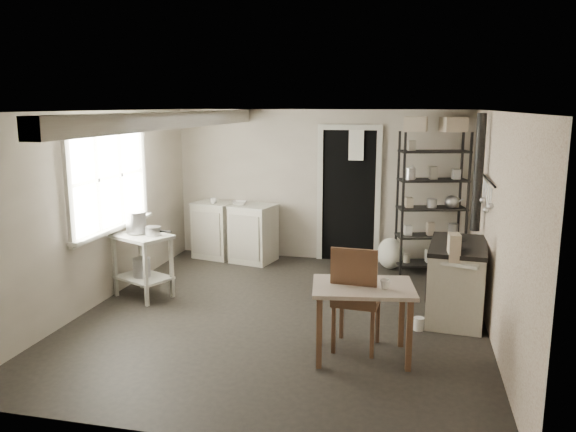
% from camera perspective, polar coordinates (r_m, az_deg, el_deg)
% --- Properties ---
extents(floor, '(5.00, 5.00, 0.00)m').
position_cam_1_polar(floor, '(6.52, -0.59, -10.03)').
color(floor, black).
rests_on(floor, ground).
extents(ceiling, '(5.00, 5.00, 0.00)m').
position_cam_1_polar(ceiling, '(6.08, -0.64, 10.61)').
color(ceiling, silver).
rests_on(ceiling, wall_back).
extents(wall_back, '(4.50, 0.02, 2.30)m').
position_cam_1_polar(wall_back, '(8.62, 3.24, 3.10)').
color(wall_back, '#BAB09F').
rests_on(wall_back, ground).
extents(wall_front, '(4.50, 0.02, 2.30)m').
position_cam_1_polar(wall_front, '(3.89, -9.24, -7.12)').
color(wall_front, '#BAB09F').
rests_on(wall_front, ground).
extents(wall_left, '(0.02, 5.00, 2.30)m').
position_cam_1_polar(wall_left, '(7.06, -18.67, 0.72)').
color(wall_left, '#BAB09F').
rests_on(wall_left, ground).
extents(wall_right, '(0.02, 5.00, 2.30)m').
position_cam_1_polar(wall_right, '(6.10, 20.43, -0.98)').
color(wall_right, '#BAB09F').
rests_on(wall_right, ground).
extents(window, '(0.12, 1.76, 1.28)m').
position_cam_1_polar(window, '(7.16, -17.81, 3.75)').
color(window, beige).
rests_on(window, wall_left).
extents(doorway, '(0.96, 0.10, 2.08)m').
position_cam_1_polar(doorway, '(8.55, 6.18, 1.97)').
color(doorway, beige).
rests_on(doorway, ground).
extents(ceiling_beam, '(0.18, 5.00, 0.18)m').
position_cam_1_polar(ceiling_beam, '(6.47, -11.18, 9.56)').
color(ceiling_beam, beige).
rests_on(ceiling_beam, ceiling).
extents(wallpaper_panel, '(0.01, 5.00, 2.30)m').
position_cam_1_polar(wallpaper_panel, '(6.10, 20.34, -0.98)').
color(wallpaper_panel, beige).
rests_on(wallpaper_panel, wall_right).
extents(utensil_rail, '(0.06, 1.20, 0.44)m').
position_cam_1_polar(utensil_rail, '(6.61, 19.49, 3.50)').
color(utensil_rail, '#B6B6B8').
rests_on(utensil_rail, wall_right).
extents(prep_table, '(0.84, 0.74, 0.79)m').
position_cam_1_polar(prep_table, '(7.23, -14.50, -4.91)').
color(prep_table, beige).
rests_on(prep_table, ground).
extents(stockpot, '(0.25, 0.25, 0.26)m').
position_cam_1_polar(stockpot, '(7.18, -15.18, -0.62)').
color(stockpot, '#B6B6B8').
rests_on(stockpot, prep_table).
extents(saucepan, '(0.22, 0.22, 0.11)m').
position_cam_1_polar(saucepan, '(7.06, -13.55, -1.49)').
color(saucepan, '#B6B6B8').
rests_on(saucepan, prep_table).
extents(bucket, '(0.27, 0.27, 0.23)m').
position_cam_1_polar(bucket, '(7.21, -14.64, -5.08)').
color(bucket, '#B6B6B8').
rests_on(bucket, prep_table).
extents(base_cabinets, '(1.43, 0.85, 0.88)m').
position_cam_1_polar(base_cabinets, '(8.74, -5.45, -1.42)').
color(base_cabinets, beige).
rests_on(base_cabinets, ground).
extents(mixing_bowl, '(0.31, 0.31, 0.07)m').
position_cam_1_polar(mixing_bowl, '(8.53, -4.97, 1.67)').
color(mixing_bowl, silver).
rests_on(mixing_bowl, base_cabinets).
extents(counter_cup, '(0.14, 0.14, 0.09)m').
position_cam_1_polar(counter_cup, '(8.66, -7.57, 1.82)').
color(counter_cup, silver).
rests_on(counter_cup, base_cabinets).
extents(shelf_rack, '(1.01, 0.60, 2.00)m').
position_cam_1_polar(shelf_rack, '(8.19, 14.38, 0.92)').
color(shelf_rack, black).
rests_on(shelf_rack, ground).
extents(shelf_jar, '(0.10, 0.10, 0.19)m').
position_cam_1_polar(shelf_jar, '(8.13, 12.50, 3.89)').
color(shelf_jar, silver).
rests_on(shelf_jar, shelf_rack).
extents(storage_box_a, '(0.33, 0.29, 0.20)m').
position_cam_1_polar(storage_box_a, '(8.02, 12.82, 8.41)').
color(storage_box_a, beige).
rests_on(storage_box_a, shelf_rack).
extents(storage_box_b, '(0.38, 0.37, 0.20)m').
position_cam_1_polar(storage_box_b, '(8.09, 16.42, 8.12)').
color(storage_box_b, beige).
rests_on(storage_box_b, shelf_rack).
extents(stove, '(0.70, 1.13, 0.85)m').
position_cam_1_polar(stove, '(6.61, 16.73, -6.19)').
color(stove, beige).
rests_on(stove, ground).
extents(stovepipe, '(0.14, 0.14, 1.53)m').
position_cam_1_polar(stovepipe, '(6.89, 18.79, 4.17)').
color(stovepipe, black).
rests_on(stovepipe, stove).
extents(side_ledge, '(0.57, 0.42, 0.78)m').
position_cam_1_polar(side_ledge, '(6.21, 16.53, -7.42)').
color(side_ledge, beige).
rests_on(side_ledge, ground).
extents(oats_box, '(0.13, 0.20, 0.29)m').
position_cam_1_polar(oats_box, '(6.02, 16.56, -2.24)').
color(oats_box, beige).
rests_on(oats_box, side_ledge).
extents(work_table, '(1.03, 0.79, 0.71)m').
position_cam_1_polar(work_table, '(5.43, 7.56, -10.33)').
color(work_table, beige).
rests_on(work_table, ground).
extents(table_cup, '(0.10, 0.10, 0.09)m').
position_cam_1_polar(table_cup, '(5.23, 9.84, -6.33)').
color(table_cup, silver).
rests_on(table_cup, work_table).
extents(chair, '(0.47, 0.49, 1.06)m').
position_cam_1_polar(chair, '(5.58, 7.01, -8.56)').
color(chair, '#513322').
rests_on(chair, ground).
extents(flour_sack, '(0.43, 0.38, 0.46)m').
position_cam_1_polar(flour_sack, '(8.36, 10.38, -3.69)').
color(flour_sack, white).
rests_on(flour_sack, ground).
extents(floor_crock, '(0.14, 0.14, 0.14)m').
position_cam_1_polar(floor_crock, '(6.25, 13.14, -10.58)').
color(floor_crock, silver).
rests_on(floor_crock, ground).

